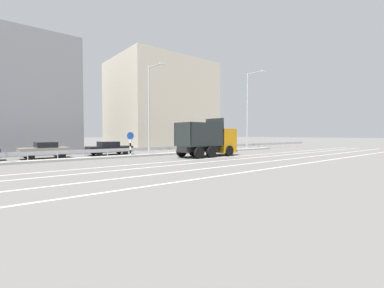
{
  "coord_description": "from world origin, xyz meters",
  "views": [
    {
      "loc": [
        -16.44,
        -20.38,
        2.13
      ],
      "look_at": [
        0.11,
        -0.07,
        1.14
      ],
      "focal_mm": 24.0,
      "sensor_mm": 36.0,
      "label": 1
    }
  ],
  "objects_px": {
    "median_road_sign": "(130,144)",
    "parked_car_2": "(45,150)",
    "church_tower": "(168,116)",
    "street_lamp_2": "(249,107)",
    "street_lamp_1": "(150,106)",
    "dump_truck": "(213,142)",
    "parked_car_3": "(109,148)"
  },
  "relations": [
    {
      "from": "street_lamp_2",
      "to": "parked_car_2",
      "type": "height_order",
      "value": "street_lamp_2"
    },
    {
      "from": "median_road_sign",
      "to": "parked_car_2",
      "type": "height_order",
      "value": "median_road_sign"
    },
    {
      "from": "street_lamp_2",
      "to": "parked_car_2",
      "type": "distance_m",
      "value": 24.76
    },
    {
      "from": "street_lamp_2",
      "to": "street_lamp_1",
      "type": "bearing_deg",
      "value": -179.38
    },
    {
      "from": "dump_truck",
      "to": "parked_car_3",
      "type": "height_order",
      "value": "dump_truck"
    },
    {
      "from": "street_lamp_2",
      "to": "parked_car_2",
      "type": "relative_size",
      "value": 2.65
    },
    {
      "from": "parked_car_2",
      "to": "church_tower",
      "type": "height_order",
      "value": "church_tower"
    },
    {
      "from": "parked_car_2",
      "to": "church_tower",
      "type": "relative_size",
      "value": 0.29
    },
    {
      "from": "street_lamp_2",
      "to": "parked_car_3",
      "type": "relative_size",
      "value": 2.35
    },
    {
      "from": "dump_truck",
      "to": "median_road_sign",
      "type": "xyz_separation_m",
      "value": [
        -6.79,
        4.09,
        -0.11
      ]
    },
    {
      "from": "parked_car_2",
      "to": "parked_car_3",
      "type": "xyz_separation_m",
      "value": [
        6.01,
        0.47,
        -0.02
      ]
    },
    {
      "from": "parked_car_2",
      "to": "parked_car_3",
      "type": "bearing_deg",
      "value": -88.6
    },
    {
      "from": "street_lamp_1",
      "to": "parked_car_3",
      "type": "bearing_deg",
      "value": 123.23
    },
    {
      "from": "dump_truck",
      "to": "parked_car_3",
      "type": "xyz_separation_m",
      "value": [
        -7.35,
        7.87,
        -0.66
      ]
    },
    {
      "from": "street_lamp_2",
      "to": "median_road_sign",
      "type": "bearing_deg",
      "value": 179.94
    },
    {
      "from": "dump_truck",
      "to": "street_lamp_2",
      "type": "height_order",
      "value": "street_lamp_2"
    },
    {
      "from": "median_road_sign",
      "to": "church_tower",
      "type": "distance_m",
      "value": 32.21
    },
    {
      "from": "parked_car_3",
      "to": "church_tower",
      "type": "bearing_deg",
      "value": 134.93
    },
    {
      "from": "dump_truck",
      "to": "parked_car_2",
      "type": "xyz_separation_m",
      "value": [
        -13.36,
        7.4,
        -0.63
      ]
    },
    {
      "from": "street_lamp_1",
      "to": "church_tower",
      "type": "bearing_deg",
      "value": 52.99
    },
    {
      "from": "parked_car_2",
      "to": "church_tower",
      "type": "xyz_separation_m",
      "value": [
        27.08,
        21.02,
        5.48
      ]
    },
    {
      "from": "median_road_sign",
      "to": "parked_car_3",
      "type": "height_order",
      "value": "median_road_sign"
    },
    {
      "from": "street_lamp_1",
      "to": "church_tower",
      "type": "xyz_separation_m",
      "value": [
        18.48,
        24.51,
        1.28
      ]
    },
    {
      "from": "street_lamp_2",
      "to": "parked_car_3",
      "type": "height_order",
      "value": "street_lamp_2"
    },
    {
      "from": "median_road_sign",
      "to": "parked_car_3",
      "type": "distance_m",
      "value": 3.86
    },
    {
      "from": "dump_truck",
      "to": "church_tower",
      "type": "relative_size",
      "value": 0.48
    },
    {
      "from": "street_lamp_1",
      "to": "parked_car_2",
      "type": "distance_m",
      "value": 10.19
    },
    {
      "from": "dump_truck",
      "to": "median_road_sign",
      "type": "distance_m",
      "value": 7.93
    },
    {
      "from": "parked_car_3",
      "to": "parked_car_2",
      "type": "bearing_deg",
      "value": -84.87
    },
    {
      "from": "street_lamp_1",
      "to": "street_lamp_2",
      "type": "xyz_separation_m",
      "value": [
        15.41,
        0.17,
        0.87
      ]
    },
    {
      "from": "church_tower",
      "to": "median_road_sign",
      "type": "bearing_deg",
      "value": -130.14
    },
    {
      "from": "dump_truck",
      "to": "median_road_sign",
      "type": "bearing_deg",
      "value": -124.01
    }
  ]
}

